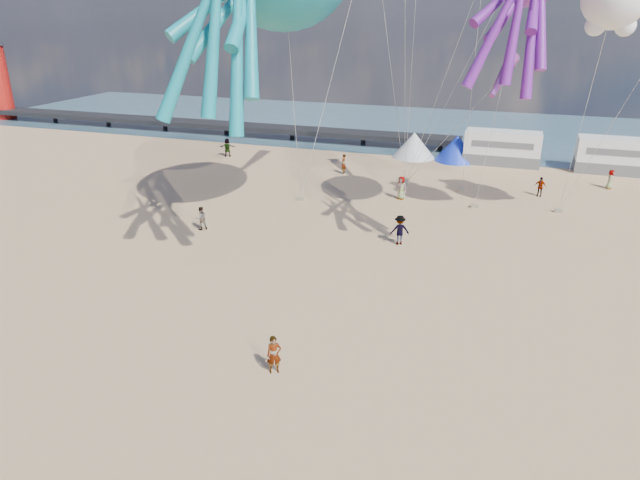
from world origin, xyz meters
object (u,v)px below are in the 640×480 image
(standing_person, at_px, (274,355))
(sandbag_d, at_px, (462,190))
(beachgoer_2, at_px, (400,230))
(beachgoer_0, at_px, (610,179))
(tent_white, at_px, (414,145))
(sandbag_e, at_px, (405,184))
(tent_blue, at_px, (457,148))
(beachgoer_1, at_px, (201,218))
(sandbag_a, at_px, (301,199))
(motorhome_0, at_px, (502,148))
(beachgoer_6, at_px, (401,188))
(sandbag_b, at_px, (475,206))
(sandbag_c, at_px, (558,211))
(beachgoer_5, at_px, (343,164))
(motorhome_1, at_px, (618,156))
(windsock_right, at_px, (503,76))
(beachgoer_4, at_px, (227,147))
(beachgoer_3, at_px, (540,187))

(standing_person, bearing_deg, sandbag_d, 49.92)
(standing_person, xyz_separation_m, sandbag_d, (4.45, 26.72, -0.68))
(beachgoer_2, bearing_deg, beachgoer_0, -151.35)
(tent_white, relative_size, sandbag_e, 8.00)
(tent_blue, xyz_separation_m, beachgoer_1, (-13.42, -23.64, -0.43))
(tent_white, relative_size, sandbag_a, 8.00)
(motorhome_0, distance_m, beachgoer_6, 14.78)
(tent_white, height_order, sandbag_b, tent_white)
(tent_blue, relative_size, sandbag_d, 8.00)
(tent_white, relative_size, beachgoer_6, 2.32)
(beachgoer_0, distance_m, sandbag_c, 8.43)
(beachgoer_5, bearing_deg, sandbag_e, 70.58)
(standing_person, bearing_deg, sandbag_a, 77.29)
(beachgoer_6, distance_m, sandbag_c, 11.03)
(standing_person, relative_size, sandbag_d, 3.14)
(beachgoer_6, xyz_separation_m, sandbag_a, (-6.98, -2.70, -0.75))
(motorhome_1, height_order, windsock_right, windsock_right)
(beachgoer_6, relative_size, windsock_right, 0.41)
(sandbag_c, xyz_separation_m, sandbag_d, (-6.88, 2.93, 0.00))
(motorhome_1, xyz_separation_m, beachgoer_2, (-14.43, -21.99, -0.59))
(tent_blue, bearing_deg, sandbag_a, -120.92)
(motorhome_0, relative_size, motorhome_1, 1.00)
(beachgoer_1, distance_m, windsock_right, 21.17)
(sandbag_b, bearing_deg, beachgoer_5, 153.60)
(sandbag_a, xyz_separation_m, windsock_right, (13.27, 1.43, 9.07))
(beachgoer_4, bearing_deg, tent_blue, 177.94)
(standing_person, height_order, sandbag_c, standing_person)
(sandbag_b, bearing_deg, windsock_right, -48.31)
(beachgoer_2, bearing_deg, beachgoer_6, -102.02)
(beachgoer_3, bearing_deg, beachgoer_0, 50.08)
(beachgoer_4, relative_size, sandbag_d, 3.47)
(beachgoer_1, relative_size, sandbag_d, 3.06)
(tent_white, xyz_separation_m, windsock_right, (7.72, -14.50, 7.98))
(tent_white, bearing_deg, beachgoer_6, -83.80)
(motorhome_1, xyz_separation_m, beachgoer_0, (-1.04, -5.32, -0.74))
(motorhome_0, bearing_deg, beachgoer_1, -126.39)
(sandbag_a, distance_m, sandbag_e, 9.14)
(motorhome_1, bearing_deg, sandbag_c, -111.78)
(beachgoer_2, distance_m, windsock_right, 12.09)
(beachgoer_4, relative_size, beachgoer_5, 1.02)
(beachgoer_2, distance_m, beachgoer_5, 16.17)
(beachgoer_6, relative_size, sandbag_a, 3.45)
(motorhome_0, xyz_separation_m, motorhome_1, (9.50, 0.00, 0.00))
(standing_person, relative_size, beachgoer_1, 1.03)
(tent_white, xyz_separation_m, standing_person, (1.10, -36.48, -0.41))
(sandbag_e, xyz_separation_m, windsock_right, (6.69, -4.92, 9.07))
(tent_white, xyz_separation_m, sandbag_e, (1.03, -9.58, -1.09))
(sandbag_a, bearing_deg, sandbag_e, 43.99)
(beachgoer_4, height_order, windsock_right, windsock_right)
(beachgoer_6, bearing_deg, beachgoer_0, 47.03)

